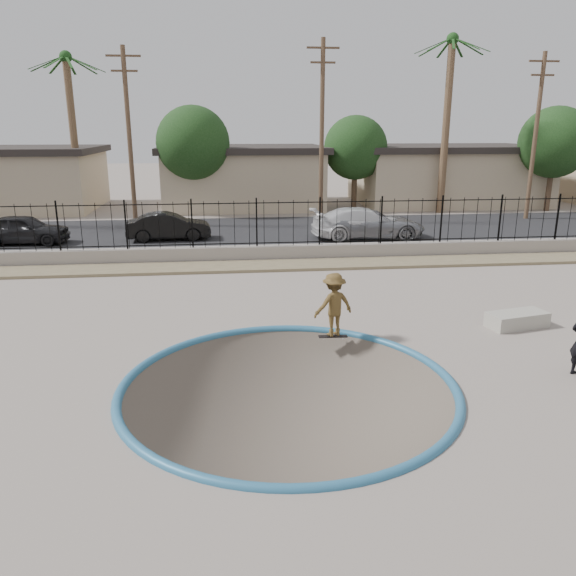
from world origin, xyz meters
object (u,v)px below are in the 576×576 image
(car_a, at_px, (24,229))
(car_d, at_px, (373,224))
(car_b, at_px, (169,226))
(skater, at_px, (334,308))
(car_c, at_px, (364,223))
(skateboard, at_px, (333,336))
(concrete_ledge, at_px, (517,320))

(car_a, relative_size, car_d, 0.82)
(car_d, bearing_deg, car_b, 90.43)
(car_b, relative_size, car_d, 0.80)
(skater, height_order, car_c, skater)
(skateboard, distance_m, car_d, 13.39)
(skateboard, height_order, car_a, car_a)
(car_a, bearing_deg, concrete_ledge, -123.70)
(skater, xyz_separation_m, concrete_ledge, (5.06, 0.31, -0.60))
(skateboard, bearing_deg, car_d, 74.42)
(skater, relative_size, car_d, 0.34)
(skater, xyz_separation_m, car_b, (-5.28, 13.28, -0.13))
(skater, xyz_separation_m, car_d, (4.32, 12.66, -0.10))
(skater, height_order, car_a, skater)
(skater, bearing_deg, car_c, -125.37)
(car_a, bearing_deg, skater, -134.58)
(skater, relative_size, car_b, 0.42)
(skateboard, bearing_deg, car_c, 76.36)
(car_a, relative_size, car_c, 0.79)
(concrete_ledge, distance_m, car_a, 21.04)
(skateboard, distance_m, concrete_ledge, 5.07)
(concrete_ledge, height_order, car_a, car_a)
(skater, height_order, car_b, skater)
(car_c, distance_m, car_d, 0.47)
(skateboard, xyz_separation_m, car_a, (-11.69, 13.04, 0.65))
(skateboard, bearing_deg, concrete_ledge, 6.78)
(concrete_ledge, xyz_separation_m, car_c, (-1.21, 12.36, 0.55))
(concrete_ledge, relative_size, car_a, 0.41)
(skater, relative_size, skateboard, 2.17)
(skater, relative_size, car_c, 0.33)
(skater, xyz_separation_m, car_a, (-11.69, 13.04, -0.10))
(car_a, bearing_deg, car_d, -87.83)
(skater, distance_m, skateboard, 0.75)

